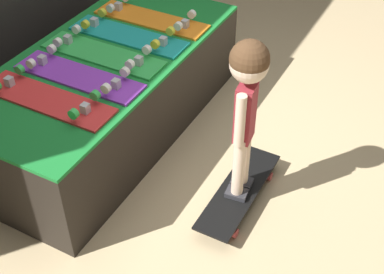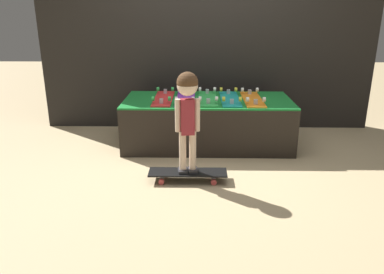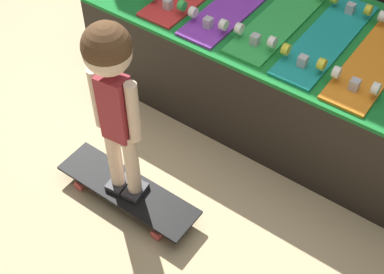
% 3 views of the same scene
% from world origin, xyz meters
% --- Properties ---
extents(ground_plane, '(16.00, 16.00, 0.00)m').
position_xyz_m(ground_plane, '(0.00, 0.00, 0.00)').
color(ground_plane, tan).
extents(display_rack, '(1.92, 0.89, 0.55)m').
position_xyz_m(display_rack, '(0.00, 0.56, 0.28)').
color(display_rack, black).
rests_on(display_rack, ground_plane).
extents(skateboard_red_on_rack, '(0.21, 0.77, 0.09)m').
position_xyz_m(skateboard_red_on_rack, '(-0.51, 0.54, 0.57)').
color(skateboard_red_on_rack, red).
rests_on(skateboard_red_on_rack, display_rack).
extents(skateboard_purple_on_rack, '(0.21, 0.77, 0.09)m').
position_xyz_m(skateboard_purple_on_rack, '(-0.25, 0.53, 0.57)').
color(skateboard_purple_on_rack, purple).
rests_on(skateboard_purple_on_rack, display_rack).
extents(skateboard_green_on_rack, '(0.21, 0.77, 0.09)m').
position_xyz_m(skateboard_green_on_rack, '(0.00, 0.55, 0.57)').
color(skateboard_green_on_rack, green).
rests_on(skateboard_green_on_rack, display_rack).
extents(skateboard_teal_on_rack, '(0.21, 0.77, 0.09)m').
position_xyz_m(skateboard_teal_on_rack, '(0.25, 0.54, 0.57)').
color(skateboard_teal_on_rack, teal).
rests_on(skateboard_teal_on_rack, display_rack).
extents(skateboard_orange_on_rack, '(0.21, 0.77, 0.09)m').
position_xyz_m(skateboard_orange_on_rack, '(0.51, 0.53, 0.57)').
color(skateboard_orange_on_rack, orange).
rests_on(skateboard_orange_on_rack, display_rack).
extents(skateboard_on_floor, '(0.73, 0.21, 0.09)m').
position_xyz_m(skateboard_on_floor, '(-0.20, -0.46, 0.07)').
color(skateboard_on_floor, black).
rests_on(skateboard_on_floor, ground_plane).
extents(child, '(0.22, 0.19, 0.94)m').
position_xyz_m(child, '(-0.20, -0.46, 0.75)').
color(child, '#2D2D33').
rests_on(child, skateboard_on_floor).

